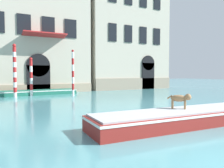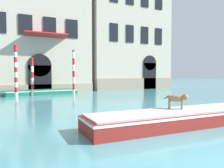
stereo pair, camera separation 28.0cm
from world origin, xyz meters
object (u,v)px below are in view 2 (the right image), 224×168
dog_on_deck (178,99)px  mooring_pole_1 (74,73)px  boat_foreground (183,117)px  mooring_pole_0 (16,71)px  mooring_pole_2 (32,77)px  boat_moored_near_palazzo (40,92)px

dog_on_deck → mooring_pole_1: 12.20m
boat_foreground → mooring_pole_0: (-5.27, 13.52, 1.91)m
mooring_pole_2 → mooring_pole_1: bearing=-29.3°
boat_foreground → mooring_pole_0: bearing=113.6°
mooring_pole_1 → mooring_pole_0: bearing=165.9°
mooring_pole_2 → mooring_pole_0: bearing=-153.9°
mooring_pole_1 → mooring_pole_2: (-3.23, 1.81, -0.33)m
dog_on_deck → mooring_pole_0: size_ratio=0.16×
dog_on_deck → mooring_pole_1: (-0.62, 12.14, 1.04)m
boat_foreground → mooring_pole_2: mooring_pole_2 is taller
boat_foreground → mooring_pole_1: mooring_pole_1 is taller
mooring_pole_2 → boat_foreground: bearing=-74.6°
mooring_pole_0 → mooring_pole_1: 4.73m
boat_foreground → dog_on_deck: 0.72m
boat_foreground → mooring_pole_2: 14.78m
dog_on_deck → boat_moored_near_palazzo: dog_on_deck is taller
boat_foreground → dog_on_deck: (-0.07, 0.23, 0.68)m
boat_foreground → dog_on_deck: dog_on_deck is taller
dog_on_deck → boat_foreground: bearing=-28.1°
mooring_pole_0 → boat_moored_near_palazzo: bearing=37.6°
boat_foreground → mooring_pole_0: 14.64m
mooring_pole_0 → mooring_pole_2: (1.36, 0.67, -0.52)m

